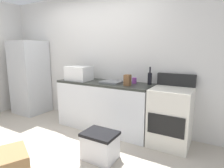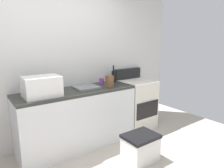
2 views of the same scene
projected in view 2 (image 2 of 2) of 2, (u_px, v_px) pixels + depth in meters
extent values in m
cube|color=silver|center=(48.00, 63.00, 2.99)|extent=(5.00, 0.10, 2.60)
cube|color=silver|center=(78.00, 119.00, 3.07)|extent=(1.80, 0.60, 0.86)
cube|color=#2D302B|center=(77.00, 91.00, 2.98)|extent=(1.80, 0.60, 0.04)
cube|color=silver|center=(136.00, 104.00, 3.77)|extent=(0.60, 0.60, 0.90)
cube|color=black|center=(148.00, 110.00, 3.53)|extent=(0.52, 0.02, 0.30)
cube|color=black|center=(128.00, 74.00, 3.86)|extent=(0.60, 0.08, 0.20)
cube|color=white|center=(42.00, 86.00, 2.58)|extent=(0.46, 0.34, 0.27)
cube|color=slate|center=(86.00, 87.00, 3.07)|extent=(0.36, 0.32, 0.03)
cylinder|color=black|center=(113.00, 76.00, 3.55)|extent=(0.07, 0.07, 0.20)
cylinder|color=black|center=(113.00, 68.00, 3.52)|extent=(0.03, 0.03, 0.10)
cylinder|color=purple|center=(102.00, 81.00, 3.38)|extent=(0.08, 0.08, 0.10)
cube|color=brown|center=(110.00, 81.00, 3.17)|extent=(0.10, 0.10, 0.18)
cube|color=silver|center=(140.00, 149.00, 2.71)|extent=(0.44, 0.34, 0.34)
cube|color=black|center=(141.00, 136.00, 2.67)|extent=(0.46, 0.36, 0.04)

